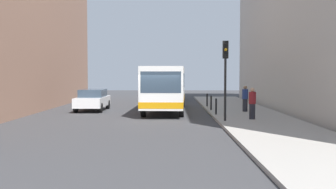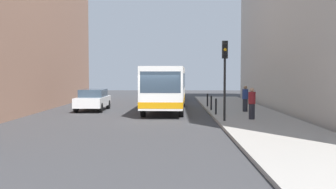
{
  "view_description": "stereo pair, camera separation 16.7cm",
  "coord_description": "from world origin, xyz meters",
  "px_view_note": "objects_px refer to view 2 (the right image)",
  "views": [
    {
      "loc": [
        0.74,
        -23.73,
        2.58
      ],
      "look_at": [
        0.58,
        2.74,
        1.24
      ],
      "focal_mm": 44.39,
      "sensor_mm": 36.0,
      "label": 1
    },
    {
      "loc": [
        0.91,
        -23.73,
        2.58
      ],
      "look_at": [
        0.58,
        2.74,
        1.24
      ],
      "focal_mm": 44.39,
      "sensor_mm": 36.0,
      "label": 2
    }
  ],
  "objects_px": {
    "car_behind_bus": "(175,92)",
    "pedestrian_mid_sidewalk": "(245,99)",
    "bollard_near": "(216,106)",
    "traffic_light": "(225,65)",
    "car_beside_bus": "(93,99)",
    "bollard_far": "(207,100)",
    "bus": "(166,86)",
    "bollard_mid": "(211,103)",
    "pedestrian_near_signal": "(252,104)"
  },
  "relations": [
    {
      "from": "car_behind_bus",
      "to": "bollard_mid",
      "type": "bearing_deg",
      "value": 104.85
    },
    {
      "from": "car_beside_bus",
      "to": "bollard_near",
      "type": "relative_size",
      "value": 4.65
    },
    {
      "from": "bollard_mid",
      "to": "pedestrian_near_signal",
      "type": "bearing_deg",
      "value": -73.77
    },
    {
      "from": "car_behind_bus",
      "to": "bollard_mid",
      "type": "relative_size",
      "value": 4.75
    },
    {
      "from": "car_beside_bus",
      "to": "car_behind_bus",
      "type": "bearing_deg",
      "value": -116.44
    },
    {
      "from": "car_beside_bus",
      "to": "traffic_light",
      "type": "height_order",
      "value": "traffic_light"
    },
    {
      "from": "bus",
      "to": "pedestrian_mid_sidewalk",
      "type": "distance_m",
      "value": 5.55
    },
    {
      "from": "traffic_light",
      "to": "bollard_mid",
      "type": "relative_size",
      "value": 4.32
    },
    {
      "from": "bus",
      "to": "bollard_near",
      "type": "bearing_deg",
      "value": 129.82
    },
    {
      "from": "car_beside_bus",
      "to": "bollard_far",
      "type": "relative_size",
      "value": 4.65
    },
    {
      "from": "bus",
      "to": "car_behind_bus",
      "type": "height_order",
      "value": "bus"
    },
    {
      "from": "bus",
      "to": "bollard_far",
      "type": "xyz_separation_m",
      "value": [
        3.04,
        2.13,
        -1.1
      ]
    },
    {
      "from": "traffic_light",
      "to": "pedestrian_mid_sidewalk",
      "type": "xyz_separation_m",
      "value": [
        1.97,
        5.24,
        -2.04
      ]
    },
    {
      "from": "pedestrian_near_signal",
      "to": "bollard_far",
      "type": "bearing_deg",
      "value": -129.71
    },
    {
      "from": "car_behind_bus",
      "to": "pedestrian_mid_sidewalk",
      "type": "bearing_deg",
      "value": 112.2
    },
    {
      "from": "car_behind_bus",
      "to": "traffic_light",
      "type": "xyz_separation_m",
      "value": [
        2.48,
        -18.7,
        2.22
      ]
    },
    {
      "from": "bollard_far",
      "to": "pedestrian_near_signal",
      "type": "bearing_deg",
      "value": -79.29
    },
    {
      "from": "car_behind_bus",
      "to": "bollard_near",
      "type": "relative_size",
      "value": 4.75
    },
    {
      "from": "car_beside_bus",
      "to": "pedestrian_mid_sidewalk",
      "type": "xyz_separation_m",
      "value": [
        10.19,
        -2.2,
        0.19
      ]
    },
    {
      "from": "bus",
      "to": "traffic_light",
      "type": "bearing_deg",
      "value": 115.58
    },
    {
      "from": "bollard_near",
      "to": "pedestrian_mid_sidewalk",
      "type": "xyz_separation_m",
      "value": [
        2.07,
        1.91,
        0.34
      ]
    },
    {
      "from": "car_beside_bus",
      "to": "bollard_near",
      "type": "distance_m",
      "value": 9.11
    },
    {
      "from": "bollard_far",
      "to": "pedestrian_mid_sidewalk",
      "type": "relative_size",
      "value": 0.58
    },
    {
      "from": "car_behind_bus",
      "to": "bollard_near",
      "type": "bearing_deg",
      "value": 102.73
    },
    {
      "from": "car_beside_bus",
      "to": "bollard_mid",
      "type": "xyz_separation_m",
      "value": [
        8.13,
        -1.08,
        -0.16
      ]
    },
    {
      "from": "bus",
      "to": "pedestrian_mid_sidewalk",
      "type": "height_order",
      "value": "bus"
    },
    {
      "from": "bus",
      "to": "pedestrian_near_signal",
      "type": "bearing_deg",
      "value": 127.81
    },
    {
      "from": "bus",
      "to": "car_beside_bus",
      "type": "xyz_separation_m",
      "value": [
        -5.09,
        0.17,
        -0.94
      ]
    },
    {
      "from": "bollard_near",
      "to": "pedestrian_near_signal",
      "type": "height_order",
      "value": "pedestrian_near_signal"
    },
    {
      "from": "bollard_near",
      "to": "traffic_light",
      "type": "bearing_deg",
      "value": -88.28
    },
    {
      "from": "car_behind_bus",
      "to": "pedestrian_near_signal",
      "type": "bearing_deg",
      "value": 106.54
    },
    {
      "from": "car_behind_bus",
      "to": "bollard_far",
      "type": "bearing_deg",
      "value": 108.28
    },
    {
      "from": "car_beside_bus",
      "to": "bollard_mid",
      "type": "distance_m",
      "value": 8.2
    },
    {
      "from": "traffic_light",
      "to": "bollard_far",
      "type": "bearing_deg",
      "value": 90.61
    },
    {
      "from": "car_beside_bus",
      "to": "bollard_far",
      "type": "xyz_separation_m",
      "value": [
        8.13,
        1.96,
        -0.16
      ]
    },
    {
      "from": "traffic_light",
      "to": "bollard_near",
      "type": "relative_size",
      "value": 4.32
    },
    {
      "from": "car_beside_bus",
      "to": "car_behind_bus",
      "type": "xyz_separation_m",
      "value": [
        5.75,
        11.26,
        0.0
      ]
    },
    {
      "from": "bollard_far",
      "to": "car_beside_bus",
      "type": "bearing_deg",
      "value": -166.43
    },
    {
      "from": "car_behind_bus",
      "to": "traffic_light",
      "type": "distance_m",
      "value": 19.0
    },
    {
      "from": "bollard_far",
      "to": "pedestrian_mid_sidewalk",
      "type": "height_order",
      "value": "pedestrian_mid_sidewalk"
    },
    {
      "from": "pedestrian_mid_sidewalk",
      "to": "traffic_light",
      "type": "bearing_deg",
      "value": -57.25
    },
    {
      "from": "bollard_near",
      "to": "pedestrian_near_signal",
      "type": "bearing_deg",
      "value": -57.7
    },
    {
      "from": "bus",
      "to": "car_behind_bus",
      "type": "xyz_separation_m",
      "value": [
        0.66,
        11.43,
        -0.94
      ]
    },
    {
      "from": "car_behind_bus",
      "to": "pedestrian_near_signal",
      "type": "distance_m",
      "value": 18.42
    },
    {
      "from": "bollard_mid",
      "to": "bollard_far",
      "type": "height_order",
      "value": "same"
    },
    {
      "from": "bollard_mid",
      "to": "bollard_far",
      "type": "bearing_deg",
      "value": 90.0
    },
    {
      "from": "bollard_far",
      "to": "bus",
      "type": "bearing_deg",
      "value": -144.96
    },
    {
      "from": "car_behind_bus",
      "to": "pedestrian_near_signal",
      "type": "xyz_separation_m",
      "value": [
        4.02,
        -17.97,
        0.2
      ]
    },
    {
      "from": "bollard_mid",
      "to": "bollard_far",
      "type": "distance_m",
      "value": 3.04
    },
    {
      "from": "bollard_near",
      "to": "bollard_far",
      "type": "relative_size",
      "value": 1.0
    }
  ]
}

